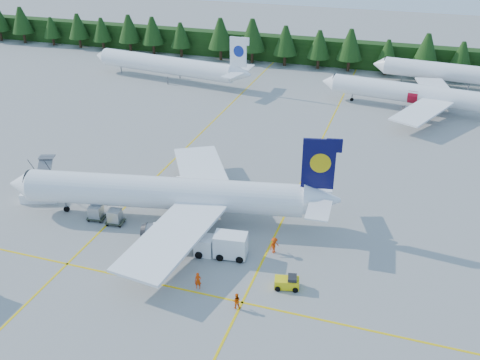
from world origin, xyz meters
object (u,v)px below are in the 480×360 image
(service_truck, at_px, (221,245))
(baggage_tug, at_px, (287,282))
(airstairs, at_px, (41,192))
(airliner_red, at_px, (411,93))
(airliner_navy, at_px, (158,193))

(service_truck, distance_m, baggage_tug, 8.92)
(service_truck, relative_size, baggage_tug, 2.20)
(airstairs, bearing_deg, service_truck, -28.59)
(airliner_red, bearing_deg, airstairs, -123.87)
(airstairs, relative_size, baggage_tug, 2.63)
(airliner_red, xyz_separation_m, baggage_tug, (-9.25, -58.33, -2.49))
(service_truck, bearing_deg, airliner_red, 64.60)
(airliner_navy, relative_size, baggage_tug, 14.50)
(airliner_navy, bearing_deg, service_truck, -38.48)
(airliner_navy, xyz_separation_m, airstairs, (-17.02, -0.49, -2.56))
(service_truck, bearing_deg, airstairs, 162.58)
(airliner_navy, bearing_deg, airliner_red, 49.87)
(airliner_red, height_order, airstairs, airliner_red)
(airliner_navy, bearing_deg, airstairs, 170.31)
(airstairs, relative_size, service_truck, 1.19)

